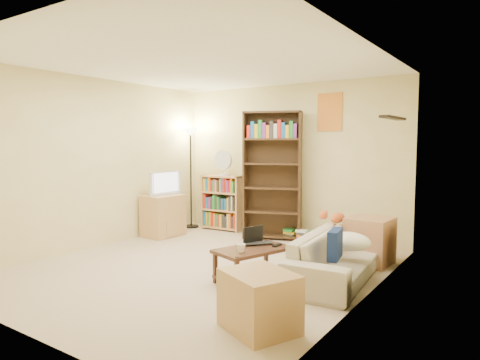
% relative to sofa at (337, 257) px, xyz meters
% --- Properties ---
extents(room, '(4.50, 4.54, 2.52)m').
position_rel_sofa_xyz_m(room, '(-1.55, -0.50, 1.36)').
color(room, '#C6B794').
rests_on(room, ground).
extents(sofa, '(1.90, 1.02, 0.52)m').
position_rel_sofa_xyz_m(sofa, '(0.00, 0.00, 0.00)').
color(sofa, '#BAAE9A').
rests_on(sofa, ground).
extents(navy_pillow, '(0.17, 0.36, 0.31)m').
position_rel_sofa_xyz_m(navy_pillow, '(0.12, -0.38, 0.24)').
color(navy_pillow, navy).
rests_on(navy_pillow, sofa).
extents(cream_blanket, '(0.48, 0.34, 0.21)m').
position_rel_sofa_xyz_m(cream_blanket, '(0.12, 0.05, 0.19)').
color(cream_blanket, white).
rests_on(cream_blanket, sofa).
extents(tabby_cat, '(0.41, 0.17, 0.14)m').
position_rel_sofa_xyz_m(tabby_cat, '(-0.29, 0.66, 0.33)').
color(tabby_cat, orange).
rests_on(tabby_cat, sofa).
extents(coffee_table, '(0.71, 0.95, 0.38)m').
position_rel_sofa_xyz_m(coffee_table, '(-0.76, -0.58, -0.03)').
color(coffee_table, '#44261A').
rests_on(coffee_table, ground).
extents(laptop, '(0.56, 0.56, 0.03)m').
position_rel_sofa_xyz_m(laptop, '(-0.75, -0.44, 0.13)').
color(laptop, black).
rests_on(laptop, coffee_table).
extents(laptop_screen, '(0.10, 0.27, 0.19)m').
position_rel_sofa_xyz_m(laptop_screen, '(-0.87, -0.40, 0.23)').
color(laptop_screen, white).
rests_on(laptop_screen, laptop).
extents(mug, '(0.19, 0.19, 0.09)m').
position_rel_sofa_xyz_m(mug, '(-0.77, -0.81, 0.16)').
color(mug, white).
rests_on(mug, coffee_table).
extents(tv_remote, '(0.05, 0.15, 0.02)m').
position_rel_sofa_xyz_m(tv_remote, '(-0.58, -0.35, 0.13)').
color(tv_remote, black).
rests_on(tv_remote, coffee_table).
extents(tv_stand, '(0.49, 0.66, 0.69)m').
position_rel_sofa_xyz_m(tv_stand, '(-3.25, 0.55, 0.08)').
color(tv_stand, tan).
rests_on(tv_stand, ground).
extents(television, '(0.69, 0.16, 0.39)m').
position_rel_sofa_xyz_m(television, '(-3.25, 0.55, 0.62)').
color(television, black).
rests_on(television, tv_stand).
extents(tall_bookshelf, '(0.97, 0.61, 2.05)m').
position_rel_sofa_xyz_m(tall_bookshelf, '(-1.65, 1.40, 0.82)').
color(tall_bookshelf, '#412C19').
rests_on(tall_bookshelf, ground).
extents(short_bookshelf, '(0.77, 0.35, 0.97)m').
position_rel_sofa_xyz_m(short_bookshelf, '(-2.75, 1.54, 0.23)').
color(short_bookshelf, tan).
rests_on(short_bookshelf, ground).
extents(desk_fan, '(0.35, 0.19, 0.45)m').
position_rel_sofa_xyz_m(desk_fan, '(-2.69, 1.50, 0.94)').
color(desk_fan, white).
rests_on(desk_fan, short_bookshelf).
extents(floor_lamp, '(0.31, 0.31, 1.82)m').
position_rel_sofa_xyz_m(floor_lamp, '(-3.35, 1.38, 1.19)').
color(floor_lamp, black).
rests_on(floor_lamp, ground).
extents(side_table, '(0.56, 0.56, 0.60)m').
position_rel_sofa_xyz_m(side_table, '(0.11, 0.84, 0.04)').
color(side_table, tan).
rests_on(side_table, ground).
extents(end_cabinet, '(0.73, 0.69, 0.49)m').
position_rel_sofa_xyz_m(end_cabinet, '(-0.04, -1.62, -0.02)').
color(end_cabinet, tan).
rests_on(end_cabinet, ground).
extents(book_stacks, '(0.73, 0.36, 0.23)m').
position_rel_sofa_xyz_m(book_stacks, '(-1.10, 1.43, -0.16)').
color(book_stacks, red).
rests_on(book_stacks, ground).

